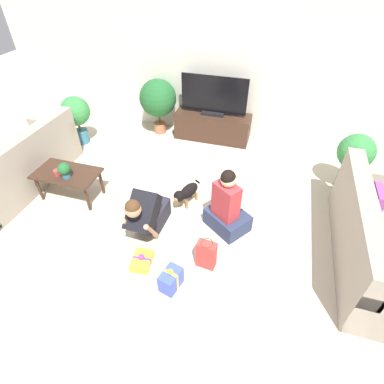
# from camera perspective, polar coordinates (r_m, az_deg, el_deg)

# --- Properties ---
(ground_plane) EXTENTS (16.00, 16.00, 0.00)m
(ground_plane) POSITION_cam_1_polar(r_m,az_deg,el_deg) (4.06, -4.17, -5.76)
(ground_plane) COLOR beige
(wall_back) EXTENTS (8.40, 0.06, 2.60)m
(wall_back) POSITION_cam_1_polar(r_m,az_deg,el_deg) (5.60, 5.11, 23.23)
(wall_back) COLOR beige
(wall_back) RESTS_ON ground_plane
(sofa_left) EXTENTS (0.83, 2.06, 0.87)m
(sofa_left) POSITION_cam_1_polar(r_m,az_deg,el_deg) (5.17, -30.12, 4.02)
(sofa_left) COLOR gray
(sofa_left) RESTS_ON ground_plane
(sofa_right) EXTENTS (0.83, 2.06, 0.87)m
(sofa_right) POSITION_cam_1_polar(r_m,az_deg,el_deg) (4.00, 31.50, -7.90)
(sofa_right) COLOR gray
(sofa_right) RESTS_ON ground_plane
(coffee_table) EXTENTS (0.90, 0.50, 0.43)m
(coffee_table) POSITION_cam_1_polar(r_m,az_deg,el_deg) (4.57, -22.64, 2.91)
(coffee_table) COLOR #382319
(coffee_table) RESTS_ON ground_plane
(tv_console) EXTENTS (1.38, 0.44, 0.50)m
(tv_console) POSITION_cam_1_polar(r_m,az_deg,el_deg) (5.73, 3.92, 12.34)
(tv_console) COLOR #382319
(tv_console) RESTS_ON ground_plane
(tv) EXTENTS (1.17, 0.20, 0.69)m
(tv) POSITION_cam_1_polar(r_m,az_deg,el_deg) (5.50, 4.18, 17.47)
(tv) COLOR black
(tv) RESTS_ON tv_console
(potted_plant_back_left) EXTENTS (0.68, 0.68, 1.03)m
(potted_plant_back_left) POSITION_cam_1_polar(r_m,az_deg,el_deg) (5.80, -6.49, 17.17)
(potted_plant_back_left) COLOR #A36042
(potted_plant_back_left) RESTS_ON ground_plane
(potted_plant_corner_right) EXTENTS (0.51, 0.51, 0.88)m
(potted_plant_corner_right) POSITION_cam_1_polar(r_m,az_deg,el_deg) (4.87, 28.60, 6.17)
(potted_plant_corner_right) COLOR #4C4C51
(potted_plant_corner_right) RESTS_ON ground_plane
(potted_plant_corner_left) EXTENTS (0.51, 0.51, 0.87)m
(potted_plant_corner_left) POSITION_cam_1_polar(r_m,az_deg,el_deg) (5.83, -21.24, 13.69)
(potted_plant_corner_left) COLOR #336B84
(potted_plant_corner_left) RESTS_ON ground_plane
(person_kneeling) EXTENTS (0.36, 0.80, 0.77)m
(person_kneeling) POSITION_cam_1_polar(r_m,az_deg,el_deg) (3.74, -8.60, -3.99)
(person_kneeling) COLOR #23232D
(person_kneeling) RESTS_ON ground_plane
(person_sitting) EXTENTS (0.66, 0.63, 0.93)m
(person_sitting) POSITION_cam_1_polar(r_m,az_deg,el_deg) (3.78, 6.71, -3.09)
(person_sitting) COLOR #283351
(person_sitting) RESTS_ON ground_plane
(dog) EXTENTS (0.29, 0.53, 0.34)m
(dog) POSITION_cam_1_polar(r_m,az_deg,el_deg) (4.16, -1.07, -0.10)
(dog) COLOR black
(dog) RESTS_ON ground_plane
(gift_box_a) EXTENTS (0.23, 0.29, 0.29)m
(gift_box_a) POSITION_cam_1_polar(r_m,az_deg,el_deg) (3.35, -4.03, -16.29)
(gift_box_a) COLOR #3D51BC
(gift_box_a) RESTS_ON ground_plane
(gift_box_b) EXTENTS (0.24, 0.31, 0.16)m
(gift_box_b) POSITION_cam_1_polar(r_m,az_deg,el_deg) (3.62, -9.50, -12.77)
(gift_box_b) COLOR yellow
(gift_box_b) RESTS_ON ground_plane
(gift_bag_a) EXTENTS (0.23, 0.15, 0.39)m
(gift_bag_a) POSITION_cam_1_polar(r_m,az_deg,el_deg) (3.46, 2.75, -11.80)
(gift_bag_a) COLOR red
(gift_bag_a) RESTS_ON ground_plane
(mug) EXTENTS (0.12, 0.08, 0.09)m
(mug) POSITION_cam_1_polar(r_m,az_deg,el_deg) (4.49, -24.32, 3.35)
(mug) COLOR #B23D38
(mug) RESTS_ON coffee_table
(tabletop_plant) EXTENTS (0.17, 0.17, 0.22)m
(tabletop_plant) POSITION_cam_1_polar(r_m,az_deg,el_deg) (4.37, -23.15, 3.90)
(tabletop_plant) COLOR #336B84
(tabletop_plant) RESTS_ON coffee_table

